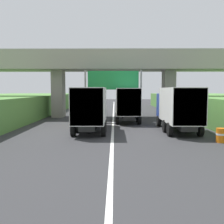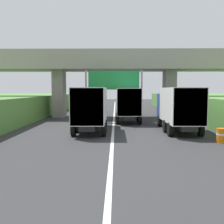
% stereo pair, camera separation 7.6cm
% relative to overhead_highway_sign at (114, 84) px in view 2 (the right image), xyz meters
% --- Properties ---
extents(lane_centre_stripe, '(0.20, 99.31, 0.01)m').
position_rel_overhead_highway_sign_xyz_m(lane_centre_stripe, '(0.00, -2.75, -3.91)').
color(lane_centre_stripe, white).
rests_on(lane_centre_stripe, ground).
extents(overpass_bridge, '(40.00, 4.80, 7.81)m').
position_rel_overhead_highway_sign_xyz_m(overpass_bridge, '(0.00, 4.66, 1.98)').
color(overpass_bridge, gray).
rests_on(overpass_bridge, ground).
extents(overhead_highway_sign, '(5.88, 0.18, 5.31)m').
position_rel_overhead_highway_sign_xyz_m(overhead_highway_sign, '(0.00, 0.00, 0.00)').
color(overhead_highway_sign, slate).
rests_on(overhead_highway_sign, ground).
extents(truck_blue, '(2.44, 7.30, 3.44)m').
position_rel_overhead_highway_sign_xyz_m(truck_blue, '(5.11, -6.31, -1.98)').
color(truck_blue, black).
rests_on(truck_blue, ground).
extents(truck_yellow, '(2.44, 7.30, 3.44)m').
position_rel_overhead_highway_sign_xyz_m(truck_yellow, '(-1.70, -6.37, -1.98)').
color(truck_yellow, black).
rests_on(truck_yellow, ground).
extents(truck_white, '(2.44, 7.30, 3.44)m').
position_rel_overhead_highway_sign_xyz_m(truck_white, '(1.45, 0.17, -1.98)').
color(truck_white, black).
rests_on(truck_white, ground).
extents(construction_barrel_3, '(0.57, 0.57, 0.90)m').
position_rel_overhead_highway_sign_xyz_m(construction_barrel_3, '(6.74, -10.77, -3.45)').
color(construction_barrel_3, orange).
rests_on(construction_barrel_3, ground).
extents(construction_barrel_4, '(0.57, 0.57, 0.90)m').
position_rel_overhead_highway_sign_xyz_m(construction_barrel_4, '(6.50, -5.99, -3.45)').
color(construction_barrel_4, orange).
rests_on(construction_barrel_4, ground).
extents(construction_barrel_5, '(0.57, 0.57, 0.90)m').
position_rel_overhead_highway_sign_xyz_m(construction_barrel_5, '(6.62, -1.20, -3.45)').
color(construction_barrel_5, orange).
rests_on(construction_barrel_5, ground).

